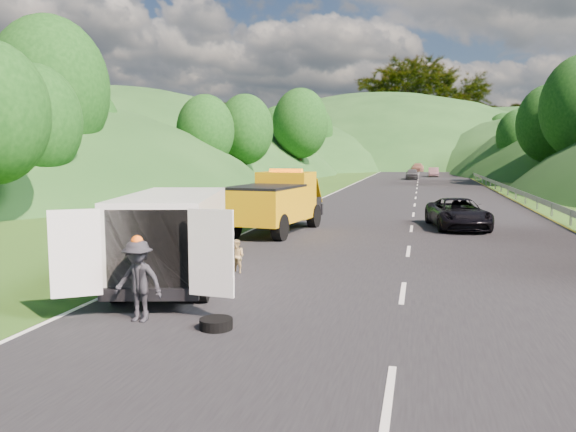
% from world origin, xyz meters
% --- Properties ---
extents(ground, '(320.00, 320.00, 0.00)m').
position_xyz_m(ground, '(0.00, 0.00, 0.00)').
color(ground, '#38661E').
rests_on(ground, ground).
extents(road_surface, '(14.00, 200.00, 0.02)m').
position_xyz_m(road_surface, '(3.00, 40.00, 0.01)').
color(road_surface, black).
rests_on(road_surface, ground).
extents(guardrail, '(0.06, 140.00, 1.52)m').
position_xyz_m(guardrail, '(10.30, 52.50, 0.00)').
color(guardrail, gray).
rests_on(guardrail, ground).
extents(tree_line_left, '(14.00, 140.00, 14.00)m').
position_xyz_m(tree_line_left, '(-19.00, 60.00, 0.00)').
color(tree_line_left, '#23591A').
rests_on(tree_line_left, ground).
extents(hills_backdrop, '(201.00, 288.60, 44.00)m').
position_xyz_m(hills_backdrop, '(6.50, 134.70, 0.00)').
color(hills_backdrop, '#2D5B23').
rests_on(hills_backdrop, ground).
extents(tow_truck, '(3.06, 6.55, 2.71)m').
position_xyz_m(tow_truck, '(-2.66, 7.58, 1.33)').
color(tow_truck, black).
rests_on(tow_truck, ground).
extents(white_van, '(4.40, 7.16, 2.37)m').
position_xyz_m(white_van, '(-2.83, -2.32, 1.34)').
color(white_van, black).
rests_on(white_van, ground).
extents(woman, '(0.45, 0.59, 1.51)m').
position_xyz_m(woman, '(-3.88, 1.04, 0.00)').
color(woman, silver).
rests_on(woman, ground).
extents(child, '(0.56, 0.50, 0.95)m').
position_xyz_m(child, '(-1.66, -0.75, 0.00)').
color(child, tan).
rests_on(child, ground).
extents(worker, '(1.13, 0.71, 1.67)m').
position_xyz_m(worker, '(-2.12, -5.59, 0.00)').
color(worker, black).
rests_on(worker, ground).
extents(suitcase, '(0.37, 0.21, 0.59)m').
position_xyz_m(suitcase, '(-4.11, 1.24, 0.30)').
color(suitcase, '#5C5945').
rests_on(suitcase, ground).
extents(spare_tire, '(0.65, 0.65, 0.20)m').
position_xyz_m(spare_tire, '(-0.43, -5.70, 0.00)').
color(spare_tire, black).
rests_on(spare_tire, ground).
extents(passing_suv, '(3.00, 5.18, 1.36)m').
position_xyz_m(passing_suv, '(5.02, 10.63, 0.00)').
color(passing_suv, black).
rests_on(passing_suv, ground).
extents(dist_car_a, '(1.65, 4.11, 1.40)m').
position_xyz_m(dist_car_a, '(2.22, 59.69, 0.00)').
color(dist_car_a, '#424146').
rests_on(dist_car_a, ground).
extents(dist_car_b, '(1.41, 4.04, 1.33)m').
position_xyz_m(dist_car_b, '(5.10, 68.22, 0.00)').
color(dist_car_b, brown).
rests_on(dist_car_b, ground).
extents(dist_car_c, '(2.17, 5.33, 1.55)m').
position_xyz_m(dist_car_c, '(2.75, 90.74, 0.00)').
color(dist_car_c, '#905C48').
rests_on(dist_car_c, ground).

